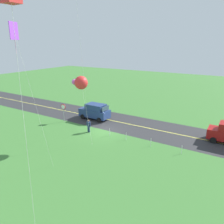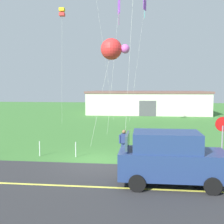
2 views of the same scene
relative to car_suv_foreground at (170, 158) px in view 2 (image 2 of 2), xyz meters
name	(u,v)px [view 2 (image 2 of 2)]	position (x,y,z in m)	size (l,w,h in m)	color
ground_plane	(98,162)	(-3.63, 3.35, -1.20)	(120.00, 120.00, 0.10)	#3D7533
asphalt_road	(82,186)	(-3.63, -0.65, -1.15)	(120.00, 7.00, 0.00)	#2D2D30
road_centre_stripe	(82,186)	(-3.63, -0.65, -1.15)	(120.00, 0.16, 0.00)	#E5E04C
car_suv_foreground	(170,158)	(0.00, 0.00, 0.00)	(4.40, 2.12, 2.24)	navy
stop_sign	(223,131)	(2.96, 3.25, 0.65)	(0.76, 0.08, 2.56)	gray
person_adult_near	(124,142)	(-2.25, 4.45, -0.29)	(0.58, 0.22, 1.60)	navy
kite_yellow_high	(144,8)	(-1.15, 22.85, 12.48)	(1.90, 1.17, 14.59)	silver
kite_green_far	(62,12)	(-10.11, 18.74, 11.10)	(0.68, 0.85, 12.74)	silver
kite_pink_drift	(112,49)	(-3.20, 6.73, 5.42)	(2.71, 1.40, 7.27)	silver
kite_orange_near	(119,9)	(-3.44, 13.97, 9.93)	(1.03, 2.09, 11.93)	silver
warehouse_distant	(147,102)	(-0.56, 32.92, 0.60)	(18.36, 10.20, 3.50)	beige
fence_post_2	(40,149)	(-7.24, 4.05, -0.70)	(0.05, 0.05, 0.90)	silver
fence_post_3	(76,150)	(-5.05, 4.05, -0.70)	(0.05, 0.05, 0.90)	silver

